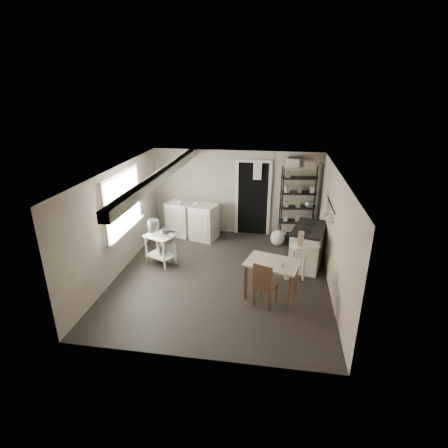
# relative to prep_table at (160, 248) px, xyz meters

# --- Properties ---
(floor) EXTENTS (5.00, 5.00, 0.00)m
(floor) POSITION_rel_prep_table_xyz_m (1.48, -0.34, -0.40)
(floor) COLOR black
(floor) RESTS_ON ground
(ceiling) EXTENTS (5.00, 5.00, 0.00)m
(ceiling) POSITION_rel_prep_table_xyz_m (1.48, -0.34, 1.90)
(ceiling) COLOR beige
(ceiling) RESTS_ON wall_back
(wall_back) EXTENTS (4.50, 0.02, 2.30)m
(wall_back) POSITION_rel_prep_table_xyz_m (1.48, 2.16, 0.75)
(wall_back) COLOR #A99E90
(wall_back) RESTS_ON ground
(wall_front) EXTENTS (4.50, 0.02, 2.30)m
(wall_front) POSITION_rel_prep_table_xyz_m (1.48, -2.84, 0.75)
(wall_front) COLOR #A99E90
(wall_front) RESTS_ON ground
(wall_left) EXTENTS (0.02, 5.00, 2.30)m
(wall_left) POSITION_rel_prep_table_xyz_m (-0.77, -0.34, 0.75)
(wall_left) COLOR #A99E90
(wall_left) RESTS_ON ground
(wall_right) EXTENTS (0.02, 5.00, 2.30)m
(wall_right) POSITION_rel_prep_table_xyz_m (3.73, -0.34, 0.75)
(wall_right) COLOR #A99E90
(wall_right) RESTS_ON ground
(window) EXTENTS (0.12, 1.76, 1.28)m
(window) POSITION_rel_prep_table_xyz_m (-0.74, -0.14, 1.10)
(window) COLOR silver
(window) RESTS_ON wall_left
(doorway) EXTENTS (0.96, 0.10, 2.08)m
(doorway) POSITION_rel_prep_table_xyz_m (1.93, 2.13, 0.60)
(doorway) COLOR silver
(doorway) RESTS_ON ground
(ceiling_beam) EXTENTS (0.18, 5.00, 0.18)m
(ceiling_beam) POSITION_rel_prep_table_xyz_m (0.28, -0.34, 1.80)
(ceiling_beam) COLOR silver
(ceiling_beam) RESTS_ON ceiling
(wallpaper_panel) EXTENTS (0.01, 5.00, 2.30)m
(wallpaper_panel) POSITION_rel_prep_table_xyz_m (3.72, -0.34, 0.75)
(wallpaper_panel) COLOR beige
(wallpaper_panel) RESTS_ON wall_right
(utensil_rail) EXTENTS (0.06, 1.20, 0.44)m
(utensil_rail) POSITION_rel_prep_table_xyz_m (3.67, 0.26, 1.15)
(utensil_rail) COLOR silver
(utensil_rail) RESTS_ON wall_right
(prep_table) EXTENTS (0.76, 0.67, 0.72)m
(prep_table) POSITION_rel_prep_table_xyz_m (0.00, 0.00, 0.00)
(prep_table) COLOR silver
(prep_table) RESTS_ON ground
(stockpot) EXTENTS (0.27, 0.27, 0.27)m
(stockpot) POSITION_rel_prep_table_xyz_m (-0.13, 0.01, 0.54)
(stockpot) COLOR silver
(stockpot) RESTS_ON prep_table
(saucepan) EXTENTS (0.20, 0.20, 0.11)m
(saucepan) POSITION_rel_prep_table_xyz_m (0.15, -0.05, 0.45)
(saucepan) COLOR silver
(saucepan) RESTS_ON prep_table
(bucket) EXTENTS (0.27, 0.27, 0.23)m
(bucket) POSITION_rel_prep_table_xyz_m (0.06, -0.02, -0.02)
(bucket) COLOR silver
(bucket) RESTS_ON prep_table
(base_cabinets) EXTENTS (1.54, 0.96, 0.94)m
(base_cabinets) POSITION_rel_prep_table_xyz_m (0.34, 1.68, 0.06)
(base_cabinets) COLOR beige
(base_cabinets) RESTS_ON ground
(mixing_bowl) EXTENTS (0.32, 0.32, 0.06)m
(mixing_bowl) POSITION_rel_prep_table_xyz_m (0.45, 1.66, 0.55)
(mixing_bowl) COLOR silver
(mixing_bowl) RESTS_ON base_cabinets
(counter_cup) EXTENTS (0.16, 0.16, 0.11)m
(counter_cup) POSITION_rel_prep_table_xyz_m (0.03, 1.58, 0.57)
(counter_cup) COLOR silver
(counter_cup) RESTS_ON base_cabinets
(shelf_rack) EXTENTS (0.97, 0.47, 1.96)m
(shelf_rack) POSITION_rel_prep_table_xyz_m (3.13, 1.91, 0.55)
(shelf_rack) COLOR black
(shelf_rack) RESTS_ON ground
(shelf_jar) EXTENTS (0.11, 0.11, 0.20)m
(shelf_jar) POSITION_rel_prep_table_xyz_m (2.82, 1.93, 0.97)
(shelf_jar) COLOR silver
(shelf_jar) RESTS_ON shelf_rack
(storage_box_a) EXTENTS (0.40, 0.37, 0.23)m
(storage_box_a) POSITION_rel_prep_table_xyz_m (2.95, 1.94, 1.61)
(storage_box_a) COLOR beige
(storage_box_a) RESTS_ON shelf_rack
(storage_box_b) EXTENTS (0.30, 0.29, 0.17)m
(storage_box_b) POSITION_rel_prep_table_xyz_m (3.30, 1.90, 1.59)
(storage_box_b) COLOR beige
(storage_box_b) RESTS_ON shelf_rack
(stove) EXTENTS (0.91, 1.29, 0.92)m
(stove) POSITION_rel_prep_table_xyz_m (3.33, 0.50, 0.04)
(stove) COLOR beige
(stove) RESTS_ON ground
(stovepipe) EXTENTS (0.13, 0.13, 1.48)m
(stovepipe) POSITION_rel_prep_table_xyz_m (3.51, 0.97, 1.19)
(stovepipe) COLOR black
(stovepipe) RESTS_ON stove
(side_ledge) EXTENTS (0.61, 0.48, 0.83)m
(side_ledge) POSITION_rel_prep_table_xyz_m (3.19, -0.26, 0.03)
(side_ledge) COLOR silver
(side_ledge) RESTS_ON ground
(oats_box) EXTENTS (0.13, 0.20, 0.28)m
(oats_box) POSITION_rel_prep_table_xyz_m (3.09, -0.28, 0.61)
(oats_box) COLOR beige
(oats_box) RESTS_ON side_ledge
(work_table) EXTENTS (1.14, 0.93, 0.75)m
(work_table) POSITION_rel_prep_table_xyz_m (2.55, -0.97, -0.02)
(work_table) COLOR beige
(work_table) RESTS_ON ground
(table_cup) EXTENTS (0.12, 0.12, 0.10)m
(table_cup) POSITION_rel_prep_table_xyz_m (2.74, -1.11, 0.41)
(table_cup) COLOR silver
(table_cup) RESTS_ON work_table
(chair) EXTENTS (0.48, 0.49, 0.89)m
(chair) POSITION_rel_prep_table_xyz_m (2.45, -1.24, 0.08)
(chair) COLOR #553424
(chair) RESTS_ON ground
(flour_sack) EXTENTS (0.45, 0.43, 0.43)m
(flour_sack) POSITION_rel_prep_table_xyz_m (2.64, 1.42, -0.16)
(flour_sack) COLOR white
(flour_sack) RESTS_ON ground
(floor_crock) EXTENTS (0.15, 0.15, 0.15)m
(floor_crock) POSITION_rel_prep_table_xyz_m (2.87, -0.25, -0.33)
(floor_crock) COLOR silver
(floor_crock) RESTS_ON ground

